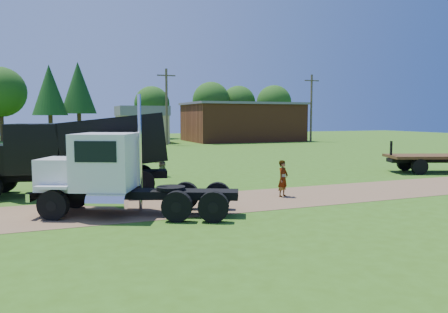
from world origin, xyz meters
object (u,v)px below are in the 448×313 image
object	(u,v)px
orange_pickup	(90,167)
spectator_a	(283,179)
white_semi_tractor	(109,174)
black_dump_truck	(80,149)

from	to	relation	value
orange_pickup	spectator_a	bearing A→B (deg)	-149.46
white_semi_tractor	spectator_a	world-z (taller)	white_semi_tractor
black_dump_truck	spectator_a	size ratio (longest dim) A/B	5.41
orange_pickup	spectator_a	world-z (taller)	spectator_a
orange_pickup	spectator_a	size ratio (longest dim) A/B	3.31
white_semi_tractor	orange_pickup	size ratio (longest dim) A/B	1.35
black_dump_truck	spectator_a	distance (m)	8.83
white_semi_tractor	orange_pickup	bearing A→B (deg)	114.03
white_semi_tractor	orange_pickup	xyz separation A→B (m)	(0.07, 8.79, -0.71)
orange_pickup	spectator_a	distance (m)	10.78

